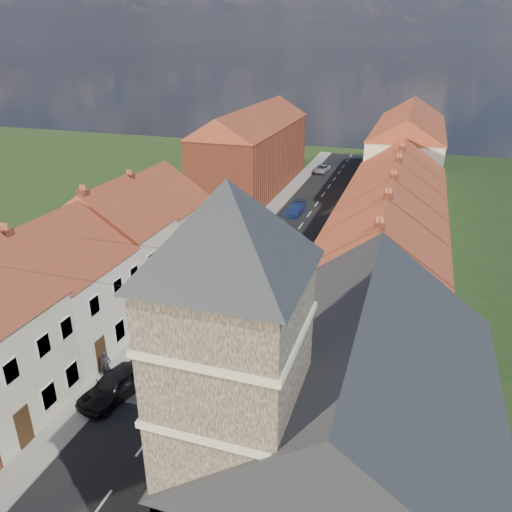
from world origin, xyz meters
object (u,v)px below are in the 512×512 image
Objects in this scene: car_near at (116,384)px; car_mid at (195,307)px; lamppost at (193,256)px; car_far at (295,209)px; pedestrian_right at (286,362)px; church at (337,428)px; pedestrian_left at (106,365)px; car_distant at (322,169)px.

car_near is 9.18m from car_mid.
car_mid is (1.08, -2.29, -2.83)m from lamppost.
pedestrian_right is (6.60, -28.51, 0.40)m from car_far.
church is at bearing -70.47° from car_far.
pedestrian_right is (9.55, 3.52, -0.03)m from pedestrian_left.
church is 3.31× the size of car_near.
pedestrian_left is (-1.25, 0.96, 0.26)m from car_near.
car_mid is 1.06× the size of car_distant.
car_distant is 2.27× the size of pedestrian_right.
car_far is at bearing 83.71° from car_mid.
car_far is 19.57m from car_distant.
car_mid is at bearing -22.71° from pedestrian_right.
pedestrian_right is at bearing 10.77° from pedestrian_left.
car_near is 1.08× the size of car_far.
pedestrian_left is (-2.95, -32.03, 0.43)m from car_far.
pedestrian_left is at bearing -91.61° from car_far.
pedestrian_right is (8.91, -6.98, -2.52)m from lamppost.
pedestrian_left is (-1.72, -8.21, 0.33)m from car_mid.
car_mid is at bearing -89.31° from car_far.
car_mid is at bearing 101.71° from car_near.
car_far is (-10.86, 38.20, -5.26)m from church.
lamppost is at bearing 128.30° from church.
lamppost is 1.48× the size of car_distant.
pedestrian_left is (-0.64, -10.50, -2.50)m from lamppost.
church is 3.75× the size of car_distant.
car_mid is at bearing 68.75° from pedestrian_left.
lamppost is 41.21m from car_distant.
car_mid is 23.85m from car_far.
pedestrian_left is at bearing 157.23° from car_near.
car_far is at bearing 105.87° from church.
car_distant is at bearing 86.29° from car_mid.
car_distant is 2.20× the size of pedestrian_left.
church reaches higher than lamppost.
lamppost is 1.40× the size of car_mid.
car_mid is at bearing -83.78° from car_distant.
lamppost reaches higher than pedestrian_right.
lamppost is at bearing -92.47° from car_far.
church is 2.53× the size of lamppost.
church reaches higher than car_distant.
car_mid is (-12.10, 14.39, -5.17)m from church.
church is at bearing -71.85° from car_distant.
car_mid is 1.02× the size of car_far.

